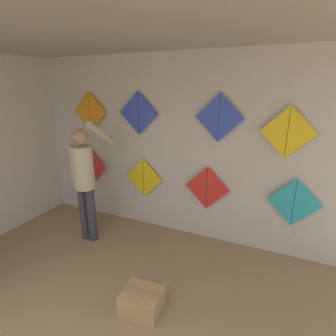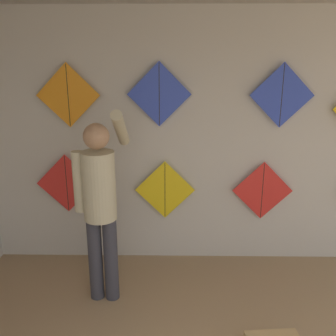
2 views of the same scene
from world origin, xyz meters
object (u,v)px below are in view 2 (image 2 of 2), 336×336
Objects in this scene: kite_1 at (165,190)px; kite_5 at (159,94)px; kite_2 at (262,191)px; kite_0 at (67,183)px; kite_4 at (68,95)px; kite_6 at (282,95)px; shopkeeper at (100,198)px.

kite_1 is 1.00× the size of kite_5.
kite_1 is at bearing 0.00° from kite_5.
kite_2 is 1.00× the size of kite_5.
kite_5 is at bearing 180.00° from kite_2.
kite_0 is 1.00× the size of kite_4.
kite_1 is 1.00× the size of kite_2.
shopkeeper is at bearing -157.83° from kite_6.
kite_4 reaches higher than kite_2.
kite_5 is at bearing 180.00° from kite_1.
kite_2 is 2.35m from kite_4.
kite_4 is (-2.10, 0.00, 1.05)m from kite_2.
kite_4 is at bearing 180.00° from kite_2.
kite_0 is (-0.52, 0.73, -0.12)m from shopkeeper.
kite_0 is at bearing 128.16° from shopkeeper.
kite_1 is at bearing 0.00° from kite_0.
kite_6 reaches higher than kite_2.
kite_5 is (-0.06, 0.00, 1.06)m from kite_1.
kite_6 is at bearing 0.00° from kite_5.
kite_0 reaches higher than kite_1.
kite_1 is (0.58, 0.73, -0.19)m from shopkeeper.
kite_4 is 1.00× the size of kite_5.
kite_4 reaches higher than shopkeeper.
kite_4 is 2.22m from kite_6.
kite_4 is (-1.01, 0.00, 1.05)m from kite_1.
shopkeeper is 2.78× the size of kite_0.
kite_6 is at bearing 0.00° from kite_4.
kite_6 is at bearing 0.00° from kite_2.
kite_0 is 1.00× the size of kite_1.
kite_0 is 1.44m from kite_5.
kite_5 is (0.95, 0.00, 0.01)m from kite_4.
kite_6 is (1.21, 0.00, 1.05)m from kite_1.
kite_5 is at bearing 57.15° from shopkeeper.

